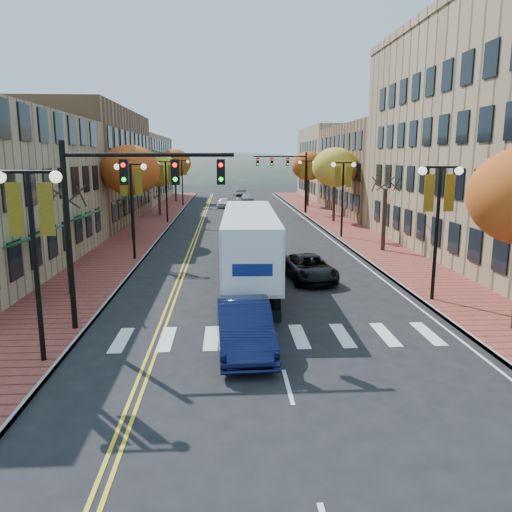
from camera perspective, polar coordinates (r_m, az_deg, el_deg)
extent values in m
plane|color=black|center=(16.53, 2.82, -11.64)|extent=(200.00, 200.00, 0.00)
cube|color=brown|center=(48.61, -12.03, 3.48)|extent=(4.00, 85.00, 0.15)
cube|color=brown|center=(49.23, 9.20, 3.68)|extent=(4.00, 85.00, 0.15)
cube|color=brown|center=(53.39, -20.35, 9.55)|extent=(12.00, 24.00, 11.00)
cube|color=#9E8966|center=(77.68, -14.98, 9.62)|extent=(12.00, 26.00, 9.50)
cube|color=brown|center=(60.62, 16.29, 9.44)|extent=(15.00, 24.00, 10.00)
cube|color=#9E8966|center=(81.68, 11.10, 10.37)|extent=(15.00, 20.00, 11.00)
cylinder|color=#382619|center=(24.62, -20.60, 0.75)|extent=(0.28, 0.28, 4.20)
cylinder|color=#382619|center=(40.00, -13.97, 5.41)|extent=(0.28, 0.28, 4.90)
ellipsoid|color=#C85217|center=(39.82, -14.16, 9.51)|extent=(4.48, 4.48, 3.81)
cylinder|color=#382619|center=(55.76, -11.00, 6.91)|extent=(0.28, 0.28, 4.55)
ellipsoid|color=yellow|center=(55.63, -11.10, 9.63)|extent=(4.16, 4.16, 3.54)
cylinder|color=#382619|center=(73.60, -9.18, 8.16)|extent=(0.28, 0.28, 5.04)
ellipsoid|color=#C85217|center=(73.51, -9.26, 10.46)|extent=(4.61, 4.61, 3.92)
cylinder|color=#382619|center=(35.07, 14.42, 4.04)|extent=(0.28, 0.28, 4.20)
cylinder|color=#382619|center=(50.43, 8.92, 6.75)|extent=(0.28, 0.28, 4.90)
ellipsoid|color=yellow|center=(50.30, 9.02, 10.00)|extent=(4.48, 4.48, 3.81)
cylinder|color=#382619|center=(66.12, 5.97, 7.79)|extent=(0.28, 0.28, 4.76)
ellipsoid|color=#C85217|center=(66.02, 6.02, 10.20)|extent=(4.35, 4.35, 3.70)
cylinder|color=black|center=(16.57, -23.83, -1.66)|extent=(0.16, 0.16, 6.00)
cylinder|color=black|center=(16.22, -24.67, 8.73)|extent=(1.60, 0.10, 0.10)
sphere|color=#FFF2CC|center=(16.52, -27.24, 8.02)|extent=(0.36, 0.36, 0.36)
sphere|color=#FFF2CC|center=(15.95, -21.92, 8.38)|extent=(0.36, 0.36, 0.36)
cube|color=#B99B18|center=(16.45, -25.83, 4.81)|extent=(0.45, 0.03, 1.60)
cube|color=#B99B18|center=(16.13, -22.86, 4.94)|extent=(0.45, 0.03, 1.60)
cylinder|color=black|center=(31.86, -13.92, 4.73)|extent=(0.16, 0.16, 6.00)
cylinder|color=black|center=(31.68, -14.18, 10.13)|extent=(1.60, 0.10, 0.10)
sphere|color=#FFF2CC|center=(31.83, -15.60, 9.79)|extent=(0.36, 0.36, 0.36)
sphere|color=#FFF2CC|center=(31.54, -12.72, 9.92)|extent=(0.36, 0.36, 0.36)
cube|color=#B99B18|center=(31.80, -14.89, 8.11)|extent=(0.45, 0.03, 1.60)
cube|color=#B99B18|center=(31.63, -13.28, 8.18)|extent=(0.45, 0.03, 1.60)
cylinder|color=black|center=(49.60, -10.19, 7.10)|extent=(0.16, 0.16, 6.00)
cylinder|color=black|center=(49.48, -10.31, 10.56)|extent=(1.60, 0.10, 0.10)
sphere|color=#FFF2CC|center=(49.58, -11.24, 10.36)|extent=(0.36, 0.36, 0.36)
sphere|color=#FFF2CC|center=(49.39, -9.37, 10.42)|extent=(0.36, 0.36, 0.36)
cube|color=#B99B18|center=(49.56, -10.79, 9.27)|extent=(0.45, 0.03, 1.60)
cube|color=#B99B18|center=(49.45, -9.74, 9.30)|extent=(0.45, 0.03, 1.60)
cylinder|color=black|center=(67.47, -8.42, 8.20)|extent=(0.16, 0.16, 6.00)
cylinder|color=black|center=(67.39, -8.49, 10.75)|extent=(1.60, 0.10, 0.10)
sphere|color=#FFF2CC|center=(67.46, -9.17, 10.60)|extent=(0.36, 0.36, 0.36)
sphere|color=#FFF2CC|center=(67.33, -7.80, 10.64)|extent=(0.36, 0.36, 0.36)
cube|color=#B99B18|center=(67.44, -8.85, 9.80)|extent=(0.45, 0.03, 1.60)
cube|color=#B99B18|center=(67.37, -8.08, 9.82)|extent=(0.45, 0.03, 1.60)
cylinder|color=black|center=(23.30, 19.90, 2.11)|extent=(0.16, 0.16, 6.00)
cylinder|color=black|center=(23.05, 20.40, 9.49)|extent=(1.60, 0.10, 0.10)
sphere|color=#FFF2CC|center=(22.75, 18.51, 9.22)|extent=(0.36, 0.36, 0.36)
sphere|color=#FFF2CC|center=(23.39, 22.19, 9.01)|extent=(0.36, 0.36, 0.36)
cube|color=#B99B18|center=(22.93, 19.18, 6.81)|extent=(0.45, 0.03, 1.60)
cube|color=#B99B18|center=(23.28, 21.24, 6.73)|extent=(0.45, 0.03, 1.60)
cylinder|color=black|center=(40.35, 9.85, 6.20)|extent=(0.16, 0.16, 6.00)
cylinder|color=black|center=(40.20, 9.99, 10.46)|extent=(1.60, 0.10, 0.10)
sphere|color=#FFF2CC|center=(40.03, 8.85, 10.28)|extent=(0.36, 0.36, 0.36)
sphere|color=#FFF2CC|center=(40.40, 11.11, 10.21)|extent=(0.36, 0.36, 0.36)
cube|color=#B99B18|center=(40.13, 9.30, 8.91)|extent=(0.45, 0.03, 1.60)
cube|color=#B99B18|center=(40.34, 10.57, 8.88)|extent=(0.45, 0.03, 1.60)
cylinder|color=black|center=(57.97, 5.79, 7.79)|extent=(0.16, 0.16, 6.00)
cylinder|color=black|center=(57.87, 5.85, 10.75)|extent=(1.60, 0.10, 0.10)
sphere|color=#FFF2CC|center=(57.75, 5.05, 10.62)|extent=(0.36, 0.36, 0.36)
sphere|color=#FFF2CC|center=(58.01, 6.64, 10.59)|extent=(0.36, 0.36, 0.36)
cube|color=#B99B18|center=(57.82, 5.38, 9.67)|extent=(0.45, 0.03, 1.60)
cube|color=#B99B18|center=(57.97, 6.27, 9.66)|extent=(0.45, 0.03, 1.60)
cylinder|color=black|center=(19.24, -20.61, 1.77)|extent=(0.20, 0.20, 7.00)
cylinder|color=black|center=(18.34, -12.11, 11.23)|extent=(6.00, 0.14, 0.14)
cube|color=black|center=(18.50, -14.83, 9.25)|extent=(0.30, 0.25, 0.90)
sphere|color=#FF0C0C|center=(18.36, -14.95, 10.01)|extent=(0.16, 0.16, 0.16)
cube|color=black|center=(18.23, -9.20, 9.45)|extent=(0.30, 0.25, 0.90)
sphere|color=#FF0C0C|center=(18.09, -9.27, 10.23)|extent=(0.16, 0.16, 0.16)
cube|color=black|center=(18.15, -4.03, 9.56)|extent=(0.30, 0.25, 0.90)
sphere|color=#FF0C0C|center=(18.00, -4.05, 10.34)|extent=(0.16, 0.16, 0.16)
cylinder|color=black|center=(57.93, 5.70, 8.28)|extent=(0.20, 0.20, 7.00)
cylinder|color=black|center=(57.46, 2.74, 11.29)|extent=(6.00, 0.14, 0.14)
cube|color=black|center=(57.57, 3.65, 10.69)|extent=(0.30, 0.25, 0.90)
sphere|color=#FF0C0C|center=(57.43, 3.67, 10.93)|extent=(0.16, 0.16, 0.16)
cube|color=black|center=(57.37, 1.83, 10.70)|extent=(0.30, 0.25, 0.90)
sphere|color=#FF0C0C|center=(57.23, 1.84, 10.95)|extent=(0.16, 0.16, 0.16)
cube|color=black|center=(57.25, 0.19, 10.70)|extent=(0.30, 0.25, 0.90)
sphere|color=#FF0C0C|center=(57.11, 0.19, 10.95)|extent=(0.16, 0.16, 0.16)
cube|color=black|center=(25.05, -0.75, -1.73)|extent=(1.30, 12.34, 0.33)
cube|color=silver|center=(24.73, -0.76, 2.02)|extent=(2.81, 12.38, 2.65)
cube|color=black|center=(32.36, -0.99, 2.59)|extent=(2.45, 2.91, 2.37)
cylinder|color=black|center=(20.37, -3.30, -5.76)|extent=(0.36, 0.96, 0.95)
cylinder|color=black|center=(20.42, 2.32, -5.72)|extent=(0.36, 0.96, 0.95)
cylinder|color=black|center=(21.46, -3.23, -4.88)|extent=(0.36, 0.96, 0.95)
cylinder|color=black|center=(21.50, 2.10, -4.84)|extent=(0.36, 0.96, 0.95)
cylinder|color=black|center=(31.42, -2.77, 0.30)|extent=(0.36, 0.96, 0.95)
cylinder|color=black|center=(31.45, 0.86, 0.33)|extent=(0.36, 0.96, 0.95)
cylinder|color=black|center=(33.47, -2.71, 0.98)|extent=(0.36, 0.96, 0.95)
cylinder|color=black|center=(33.50, 0.69, 1.00)|extent=(0.36, 0.96, 0.95)
imported|color=#0E1438|center=(16.92, -1.36, -8.05)|extent=(1.97, 5.13, 1.67)
imported|color=black|center=(26.55, 6.07, -1.35)|extent=(2.72, 5.02, 1.34)
imported|color=silver|center=(65.17, -3.71, 6.12)|extent=(1.84, 3.91, 1.29)
imported|color=#9C9CA3|center=(74.36, -1.02, 6.72)|extent=(1.77, 4.07, 1.17)
imported|color=#95949B|center=(85.25, -1.93, 7.43)|extent=(2.18, 4.93, 1.58)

